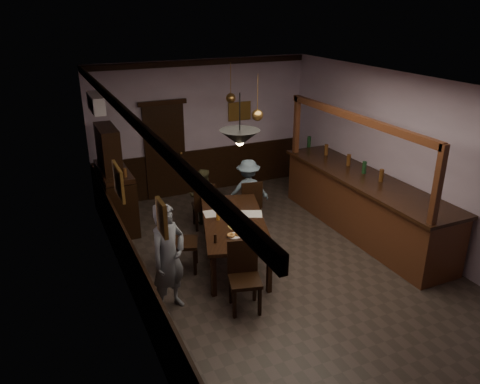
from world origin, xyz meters
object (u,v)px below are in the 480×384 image
person_seated_right (248,191)px  coffee_cup (257,231)px  dining_table (234,224)px  person_standing (168,259)px  chair_near (244,272)px  soda_can (240,218)px  pendant_iron (240,138)px  sideboard (115,187)px  pendant_brass_far (231,98)px  bar_counter (363,203)px  person_seated_left (203,196)px  chair_far_left (204,204)px  pendant_brass_mid (257,115)px  chair_side (178,238)px  chair_far_right (250,201)px

person_seated_right → coffee_cup: size_ratio=16.01×
dining_table → person_standing: size_ratio=1.47×
dining_table → person_seated_right: person_seated_right is taller
chair_near → coffee_cup: size_ratio=12.71×
soda_can → pendant_iron: pendant_iron is taller
person_seated_right → pendant_iron: size_ratio=1.76×
sideboard → pendant_brass_far: 2.93m
person_standing → bar_counter: bearing=-17.7°
dining_table → person_seated_right: bearing=56.2°
person_standing → person_seated_left: bearing=30.6°
pendant_iron → person_standing: bearing=-174.4°
chair_far_left → bar_counter: size_ratio=0.23×
person_seated_right → pendant_brass_mid: 1.78m
chair_far_left → chair_side: size_ratio=0.90×
pendant_iron → pendant_brass_far: same height
person_seated_left → soda_can: bearing=111.5°
bar_counter → chair_far_right: bearing=149.3°
person_standing → chair_far_left: bearing=29.1°
pendant_brass_far → chair_near: bearing=-110.9°
chair_far_left → person_seated_right: size_ratio=0.74×
coffee_cup → pendant_brass_mid: (0.63, 1.31, 1.50)m
dining_table → bar_counter: bar_counter is taller
bar_counter → pendant_brass_far: (-1.69, 2.34, 1.71)m
chair_near → sideboard: 3.65m
dining_table → chair_side: 0.96m
pendant_brass_mid → person_standing: bearing=-143.5°
pendant_brass_far → pendant_iron: bearing=-111.3°
chair_far_right → pendant_brass_mid: (-0.06, -0.36, 1.77)m
person_seated_right → pendant_brass_mid: (-0.13, -0.63, 1.66)m
chair_side → sideboard: 2.20m
chair_far_right → soda_can: chair_far_right is taller
dining_table → chair_far_left: chair_far_left is taller
chair_far_left → pendant_iron: pendant_iron is taller
chair_far_right → sideboard: bearing=-14.1°
pendant_brass_mid → chair_far_right: bearing=80.9°
chair_far_left → person_seated_left: bearing=-95.2°
chair_side → pendant_brass_far: (1.91, 2.23, 1.72)m
dining_table → pendant_brass_far: 2.99m
chair_far_left → coffee_cup: 1.97m
dining_table → person_seated_left: (0.04, 1.61, -0.12)m
chair_near → person_seated_left: person_seated_left is taller
chair_far_right → pendant_brass_mid: bearing=92.3°
dining_table → sideboard: bearing=125.1°
dining_table → person_standing: (-1.38, -0.87, 0.13)m
dining_table → chair_side: bearing=174.1°
soda_can → person_standing: bearing=-151.4°
coffee_cup → sideboard: size_ratio=0.04×
person_seated_left → coffee_cup: bearing=113.1°
dining_table → chair_far_left: bearing=91.5°
chair_near → bar_counter: 3.30m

